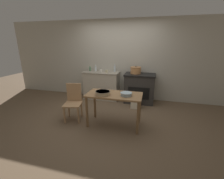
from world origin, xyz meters
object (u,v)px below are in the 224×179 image
stock_pot (136,70)px  mixing_bowl_large (103,93)px  cup_center (101,71)px  bottle_mid_left (115,69)px  bottle_far_left (90,69)px  chair (73,101)px  bottle_left (96,69)px  stove (139,88)px  mixing_bowl_small (126,94)px  cup_center_left (107,71)px  work_table (114,99)px  flour_sack (136,102)px

stock_pot → mixing_bowl_large: size_ratio=1.00×
cup_center → bottle_mid_left: bearing=23.2°
bottle_far_left → chair: bearing=-82.6°
mixing_bowl_large → bottle_left: 1.98m
stove → bottle_mid_left: size_ratio=3.73×
chair → mixing_bowl_small: size_ratio=3.59×
chair → mixing_bowl_small: bearing=-16.2°
cup_center_left → work_table: bearing=-68.0°
flour_sack → mixing_bowl_small: bearing=-96.3°
flour_sack → bottle_left: bearing=156.5°
work_table → mixing_bowl_large: 0.30m
flour_sack → bottle_left: size_ratio=1.77×
stove → mixing_bowl_small: size_ratio=3.79×
stove → stock_pot: stock_pot is taller
bottle_left → cup_center: size_ratio=2.65×
mixing_bowl_small → bottle_far_left: size_ratio=1.48×
chair → flour_sack: chair is taller
mixing_bowl_small → bottle_left: bottle_left is taller
cup_center_left → cup_center: size_ratio=1.11×
mixing_bowl_small → cup_center: 1.97m
stove → mixing_bowl_large: size_ratio=2.85×
stock_pot → cup_center_left: bearing=-174.0°
mixing_bowl_small → stock_pot: bearing=89.2°
mixing_bowl_small → bottle_left: size_ratio=1.12×
bottle_left → cup_center: bottle_left is taller
flour_sack → stock_pot: bearing=100.3°
chair → cup_center_left: (0.42, 1.47, 0.49)m
mixing_bowl_large → flour_sack: bearing=61.7°
stove → chair: stove is taller
mixing_bowl_large → bottle_mid_left: (-0.18, 1.86, 0.21)m
bottle_far_left → bottle_mid_left: bearing=4.4°
mixing_bowl_small → bottle_left: 2.19m
work_table → stock_pot: 1.68m
stock_pot → bottle_mid_left: size_ratio=1.31×
bottle_left → bottle_far_left: bearing=177.7°
bottle_far_left → mixing_bowl_large: bearing=-60.4°
stove → chair: (-1.47, -1.53, 0.01)m
stove → mixing_bowl_small: 1.67m
flour_sack → cup_center_left: size_ratio=4.21×
bottle_left → bottle_mid_left: (0.64, 0.07, 0.01)m
stock_pot → mixing_bowl_large: bearing=-107.1°
work_table → mixing_bowl_large: size_ratio=3.68×
stove → stock_pot: 0.58m
mixing_bowl_large → cup_center: cup_center is taller
mixing_bowl_small → chair: bearing=175.9°
work_table → chair: size_ratio=1.36×
flour_sack → bottle_far_left: bearing=158.8°
flour_sack → cup_center: bearing=156.9°
chair → mixing_bowl_small: chair is taller
mixing_bowl_small → bottle_far_left: bottle_far_left is taller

